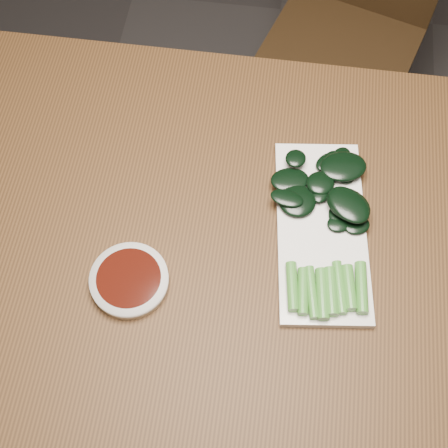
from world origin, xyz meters
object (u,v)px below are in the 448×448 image
Objects in this scene: serving_plate at (321,230)px; gai_lan at (329,217)px; chair_far at (351,19)px; sauce_bowl at (129,280)px; table at (241,260)px.

gai_lan reaches higher than serving_plate.
sauce_bowl is (-0.36, -0.90, 0.28)m from chair_far.
serving_plate is (-0.07, -0.77, 0.27)m from chair_far.
chair_far is 1.01m from sauce_bowl.
serving_plate is at bearing -77.24° from chair_far.
gai_lan is (0.30, 0.15, 0.01)m from sauce_bowl.
table is 4.30× the size of gai_lan.
sauce_bowl reaches higher than serving_plate.
sauce_bowl is 0.36× the size of serving_plate.
table is at bearing -85.77° from chair_far.
serving_plate reaches higher than table.
gai_lan is at bearing 20.41° from table.
gai_lan is at bearing 56.11° from serving_plate.
chair_far is at bearing 68.15° from sauce_bowl.
serving_plate is (0.29, 0.13, -0.01)m from sauce_bowl.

